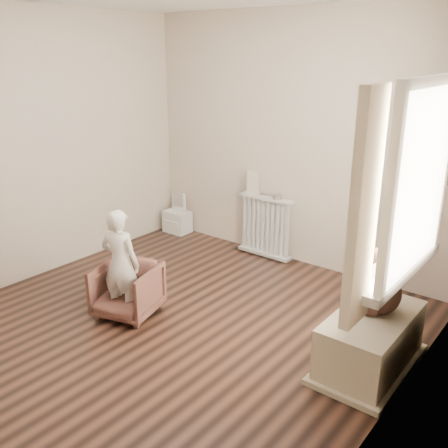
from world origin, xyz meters
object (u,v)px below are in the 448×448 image
Objects in this scene: child at (121,264)px; plush_cat at (417,232)px; toy_vanity at (177,211)px; armchair at (127,290)px; radiator at (265,223)px; toy_bench at (370,343)px; teddy_bear at (382,280)px.

plush_cat is at bearing -173.22° from child.
toy_vanity is 2.11m from armchair.
radiator reaches higher than toy_bench.
plush_cat is at bearing -16.49° from toy_vanity.
plush_cat is (3.21, -0.95, 0.72)m from toy_vanity.
plush_cat is (0.14, 0.21, 0.33)m from teddy_bear.
toy_bench is at bearing -118.71° from plush_cat.
radiator is at bearing 144.31° from toy_bench.
armchair is 2.40m from plush_cat.
radiator is at bearing 1.31° from toy_vanity.
child is 2.02× the size of teddy_bear.
toy_vanity is at bearing 158.11° from toy_bench.
plush_cat reaches higher than armchair.
plush_cat reaches higher than toy_vanity.
plush_cat is at bearing 63.73° from toy_bench.
plush_cat is (2.10, 0.90, 0.50)m from child.
child reaches higher than teddy_bear.
radiator is 1.32m from toy_vanity.
armchair is 1.96× the size of plush_cat.
plush_cat reaches higher than toy_bench.
toy_vanity is (-1.31, -0.03, -0.11)m from radiator.
toy_bench is 1.90× the size of teddy_bear.
toy_bench is (3.07, -1.23, -0.08)m from toy_vanity.
teddy_bear is at bearing 1.76° from armchair.
toy_vanity is 2.17m from child.
radiator is 1.37× the size of toy_vanity.
toy_bench is 0.86m from plush_cat.
armchair is 2.11m from teddy_bear.
toy_bench is (1.76, -1.26, -0.19)m from radiator.
teddy_bear is (1.76, -1.19, 0.28)m from radiator.
armchair is (1.11, -1.80, -0.04)m from toy_vanity.
armchair reaches higher than toy_bench.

